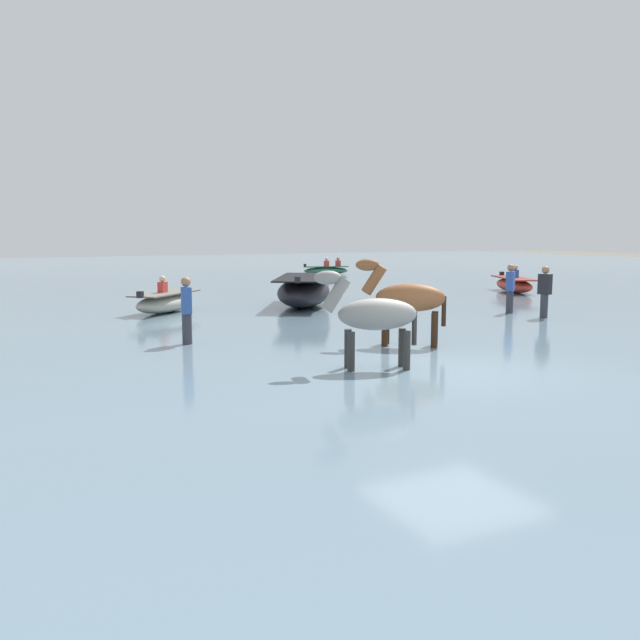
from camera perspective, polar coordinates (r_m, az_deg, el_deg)
ground_plane at (r=11.29m, az=11.57°, el=-5.56°), size 120.00×120.00×0.00m
water_surface at (r=20.01m, az=-6.20°, el=0.63°), size 90.00×90.00×0.25m
horse_lead_grey at (r=11.08m, az=4.56°, el=0.25°), size 1.74×0.87×1.90m
horse_trailing_chestnut at (r=13.42m, az=7.42°, el=1.71°), size 1.64×1.37×1.99m
boat_far_inshore at (r=35.65m, az=0.55°, el=4.31°), size 2.51×1.26×0.92m
boat_mid_outer at (r=20.51m, az=-1.39°, el=2.46°), size 3.44×4.40×1.05m
boat_far_offshore at (r=26.36m, az=16.27°, el=2.93°), size 2.00×3.10×1.03m
boat_mid_channel at (r=19.43m, az=-13.12°, el=1.50°), size 2.48×2.49×1.04m
person_wading_mid at (r=13.81m, az=-11.35°, el=0.49°), size 0.26×0.35×1.63m
person_wading_close at (r=18.68m, az=18.67°, el=2.06°), size 0.28×0.36×1.63m
person_onlooker_left at (r=19.48m, az=15.96°, el=2.38°), size 0.38×0.35×1.63m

